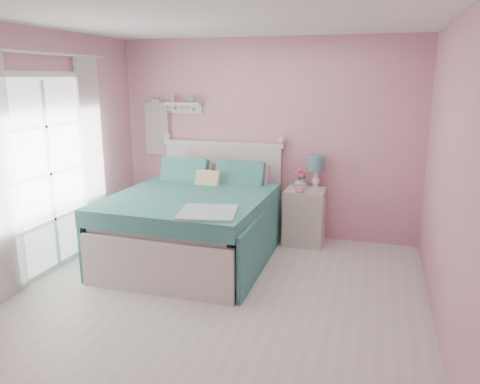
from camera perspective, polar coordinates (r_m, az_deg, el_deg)
The scene contains 12 objects.
floor at distance 4.54m, azimuth -3.78°, elevation -13.76°, with size 4.50×4.50×0.00m, color beige.
room_shell at distance 4.06m, azimuth -4.13°, elevation 6.49°, with size 4.50×4.50×4.50m.
bed at distance 5.58m, azimuth -5.44°, elevation -3.78°, with size 1.75×2.19×1.26m.
nightstand at distance 6.07m, azimuth 7.86°, elevation -2.96°, with size 0.50×0.49×0.72m.
table_lamp at distance 6.00m, azimuth 9.26°, elevation 3.22°, with size 0.21×0.21×0.42m.
vase at distance 6.00m, azimuth 7.30°, elevation 1.17°, with size 0.15×0.15×0.16m, color silver.
teacup at distance 5.80m, azimuth 7.34°, elevation 0.36°, with size 0.11×0.11×0.09m, color pink.
roses at distance 5.97m, azimuth 7.31°, elevation 2.26°, with size 0.14×0.11×0.12m.
wall_shelf at distance 6.49m, azimuth -6.90°, elevation 10.51°, with size 0.50×0.15×0.25m.
hanging_dress at distance 6.68m, azimuth -10.09°, elevation 7.61°, with size 0.34×0.03×0.72m, color white.
french_door at distance 5.47m, azimuth -22.23°, elevation 1.98°, with size 0.04×1.32×2.16m.
curtain_far at distance 6.01m, azimuth -17.57°, elevation 4.38°, with size 0.04×0.40×2.32m, color white.
Camera 1 is at (1.41, -3.77, 2.10)m, focal length 35.00 mm.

